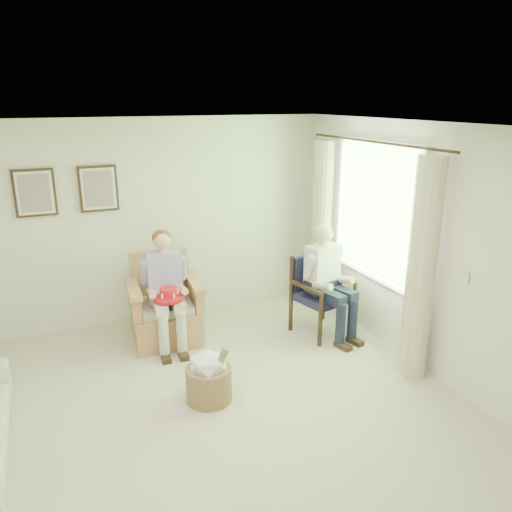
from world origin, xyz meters
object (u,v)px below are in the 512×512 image
(red_hat, at_px, (169,296))
(hatbox, at_px, (209,376))
(wicker_armchair, at_px, (165,313))
(wood_armchair, at_px, (319,291))
(person_dark, at_px, (327,274))
(person_wicker, at_px, (166,281))

(red_hat, height_order, hatbox, red_hat)
(red_hat, bearing_deg, wicker_armchair, 86.46)
(wood_armchair, bearing_deg, wicker_armchair, 150.87)
(wood_armchair, distance_m, red_hat, 1.87)
(red_hat, bearing_deg, hatbox, -85.13)
(hatbox, bearing_deg, wicker_armchair, 92.90)
(wicker_armchair, xyz_separation_m, person_dark, (1.83, -0.68, 0.47))
(person_wicker, xyz_separation_m, person_dark, (1.83, -0.54, 0.01))
(hatbox, bearing_deg, person_wicker, 93.20)
(person_dark, relative_size, red_hat, 4.06)
(red_hat, bearing_deg, wood_armchair, -5.40)
(person_dark, distance_m, red_hat, 1.89)
(person_wicker, bearing_deg, wicker_armchair, 94.67)
(wicker_armchair, height_order, person_wicker, person_wicker)
(wood_armchair, distance_m, hatbox, 2.01)
(person_wicker, xyz_separation_m, hatbox, (0.07, -1.32, -0.53))
(wicker_armchair, xyz_separation_m, red_hat, (-0.02, -0.34, 0.36))
(wood_armchair, relative_size, person_wicker, 0.71)
(red_hat, bearing_deg, person_wicker, 84.11)
(wood_armchair, xyz_separation_m, person_dark, (0.00, -0.16, 0.27))
(person_dark, bearing_deg, red_hat, 156.43)
(wicker_armchair, bearing_deg, red_hat, -88.87)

